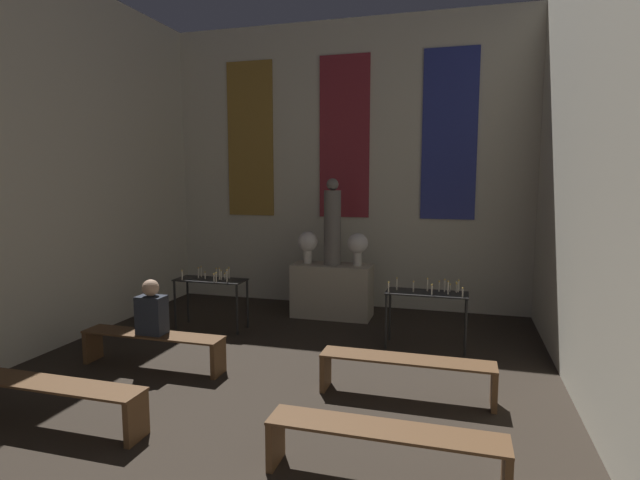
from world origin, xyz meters
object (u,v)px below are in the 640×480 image
at_px(flower_vase_right, 358,245).
at_px(person_seated, 152,310).
at_px(altar, 332,291).
at_px(pew_third_right, 384,443).
at_px(pew_third_left, 54,395).
at_px(pew_back_left, 153,343).
at_px(pew_back_right, 406,369).
at_px(candle_rack_right, 427,300).
at_px(flower_vase_left, 308,243).
at_px(candle_rack_left, 211,286).
at_px(statue, 332,225).

xyz_separation_m(flower_vase_right, person_seated, (-2.10, -3.02, -0.54)).
bearing_deg(altar, pew_third_right, -70.60).
bearing_deg(altar, pew_third_left, -109.40).
bearing_deg(altar, pew_back_left, -118.56).
bearing_deg(pew_back_right, altar, 118.56).
height_order(candle_rack_right, pew_back_left, candle_rack_right).
bearing_deg(person_seated, flower_vase_right, 55.21).
distance_m(pew_third_left, pew_back_left, 1.65).
bearing_deg(person_seated, pew_back_left, 180.00).
bearing_deg(person_seated, flower_vase_left, 68.62).
xyz_separation_m(pew_back_right, person_seated, (-3.29, 0.00, 0.45)).
distance_m(pew_third_right, pew_back_left, 3.68).
height_order(candle_rack_right, person_seated, person_seated).
bearing_deg(pew_back_left, altar, 61.44).
relative_size(candle_rack_right, pew_back_right, 0.60).
relative_size(candle_rack_left, pew_back_right, 0.60).
bearing_deg(person_seated, pew_back_right, 0.00).
xyz_separation_m(flower_vase_right, candle_rack_left, (-2.20, -1.25, -0.60)).
bearing_deg(flower_vase_left, flower_vase_right, 0.00).
height_order(altar, pew_third_left, altar).
distance_m(altar, pew_third_right, 4.96).
relative_size(statue, pew_third_right, 0.78).
xyz_separation_m(flower_vase_right, candle_rack_right, (1.29, -1.25, -0.60)).
distance_m(flower_vase_right, pew_third_right, 4.92).
distance_m(altar, person_seated, 3.45).
relative_size(candle_rack_left, person_seated, 1.63).
bearing_deg(pew_third_left, pew_third_right, 0.00).
height_order(statue, person_seated, statue).
distance_m(pew_third_right, person_seated, 3.71).
relative_size(pew_third_right, pew_back_right, 1.00).
height_order(pew_third_right, pew_back_left, same).
relative_size(flower_vase_right, pew_back_left, 0.30).
height_order(pew_third_right, pew_back_right, same).
relative_size(altar, pew_back_right, 0.72).
bearing_deg(candle_rack_left, statue, 35.68).
xyz_separation_m(flower_vase_left, pew_back_right, (2.10, -3.02, -0.98)).
height_order(pew_back_right, person_seated, person_seated).
distance_m(candle_rack_left, candle_rack_right, 3.48).
distance_m(pew_third_left, person_seated, 1.71).
distance_m(altar, flower_vase_left, 0.96).
height_order(statue, flower_vase_left, statue).
distance_m(flower_vase_right, candle_rack_right, 1.89).
bearing_deg(statue, altar, -90.00).
height_order(candle_rack_right, pew_third_right, candle_rack_right).
bearing_deg(altar, candle_rack_right, -35.48).
bearing_deg(pew_back_right, flower_vase_right, 111.44).
bearing_deg(candle_rack_left, flower_vase_left, 44.29).
relative_size(flower_vase_right, candle_rack_right, 0.49).
bearing_deg(pew_third_left, altar, 70.60).
height_order(altar, pew_back_left, altar).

